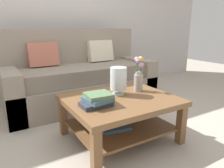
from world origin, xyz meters
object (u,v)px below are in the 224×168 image
object	(u,v)px
couch	(80,78)
coffee_table	(120,109)
glass_hurricane_vase	(118,79)
flower_pitcher	(138,76)
book_stack_main	(97,100)

from	to	relation	value
couch	coffee_table	world-z (taller)	couch
couch	coffee_table	distance (m)	1.21
glass_hurricane_vase	flower_pitcher	size ratio (longest dim) A/B	0.75
glass_hurricane_vase	coffee_table	bearing A→B (deg)	-114.59
book_stack_main	glass_hurricane_vase	size ratio (longest dim) A/B	0.99
flower_pitcher	couch	bearing A→B (deg)	100.05
coffee_table	glass_hurricane_vase	xyz separation A→B (m)	(0.04, 0.09, 0.28)
couch	book_stack_main	size ratio (longest dim) A/B	7.58
couch	coffee_table	size ratio (longest dim) A/B	2.04
coffee_table	flower_pitcher	bearing A→B (deg)	16.41
couch	glass_hurricane_vase	xyz separation A→B (m)	(-0.05, -1.11, 0.22)
coffee_table	book_stack_main	bearing A→B (deg)	-163.91
couch	coffee_table	bearing A→B (deg)	-94.21
book_stack_main	glass_hurricane_vase	distance (m)	0.38
couch	coffee_table	xyz separation A→B (m)	(-0.09, -1.20, -0.05)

